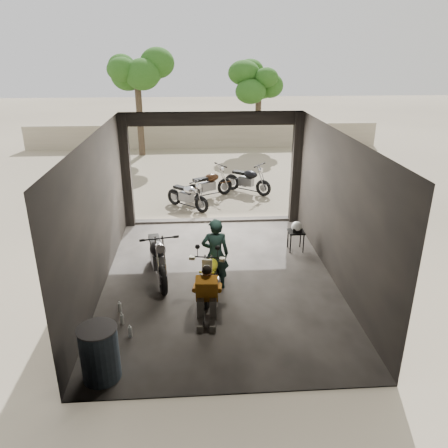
{
  "coord_description": "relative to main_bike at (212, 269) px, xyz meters",
  "views": [
    {
      "loc": [
        -0.48,
        -8.53,
        4.76
      ],
      "look_at": [
        0.14,
        0.6,
        1.08
      ],
      "focal_mm": 35.0,
      "sensor_mm": 36.0,
      "label": 1
    }
  ],
  "objects": [
    {
      "name": "garage",
      "position": [
        0.19,
        1.08,
        0.75
      ],
      "size": [
        7.0,
        7.13,
        3.2
      ],
      "color": "#2D2B28",
      "rests_on": "ground"
    },
    {
      "name": "helmet",
      "position": [
        2.19,
        1.85,
        0.14
      ],
      "size": [
        0.35,
        0.36,
        0.26
      ],
      "primitive_type": "ellipsoid",
      "rotation": [
        0.0,
        0.0,
        -0.3
      ],
      "color": "silver",
      "rests_on": "stool"
    },
    {
      "name": "tree_left",
      "position": [
        -2.81,
        13.03,
        3.45
      ],
      "size": [
        2.2,
        2.2,
        5.6
      ],
      "color": "#382B1E",
      "rests_on": "ground"
    },
    {
      "name": "main_bike",
      "position": [
        0.0,
        0.0,
        0.0
      ],
      "size": [
        0.97,
        1.7,
        1.07
      ],
      "primitive_type": null,
      "rotation": [
        0.0,
        0.0,
        -0.21
      ],
      "color": "beige",
      "rests_on": "ground"
    },
    {
      "name": "left_bike",
      "position": [
        -1.16,
        0.69,
        0.07
      ],
      "size": [
        1.09,
        1.9,
        1.21
      ],
      "primitive_type": null,
      "rotation": [
        0.0,
        0.0,
        0.21
      ],
      "color": "black",
      "rests_on": "ground"
    },
    {
      "name": "stool",
      "position": [
        2.19,
        1.88,
        -0.07
      ],
      "size": [
        0.39,
        0.39,
        0.54
      ],
      "rotation": [
        0.0,
        0.0,
        0.31
      ],
      "color": "black",
      "rests_on": "ground"
    },
    {
      "name": "mechanic",
      "position": [
        -0.14,
        -1.1,
        -0.0
      ],
      "size": [
        0.6,
        0.77,
        1.06
      ],
      "primitive_type": null,
      "rotation": [
        0.0,
        0.0,
        -0.08
      ],
      "color": "#AB6916",
      "rests_on": "ground"
    },
    {
      "name": "outside_bike_a",
      "position": [
        -0.55,
        5.22,
        -0.02
      ],
      "size": [
        1.53,
        1.48,
        1.02
      ],
      "primitive_type": null,
      "rotation": [
        0.0,
        0.0,
        0.83
      ],
      "color": "black",
      "rests_on": "ground"
    },
    {
      "name": "tree_right",
      "position": [
        2.99,
        14.53,
        3.03
      ],
      "size": [
        2.2,
        2.2,
        5.0
      ],
      "color": "#382B1E",
      "rests_on": "ground"
    },
    {
      "name": "outside_bike_c",
      "position": [
        1.54,
        6.73,
        0.02
      ],
      "size": [
        1.7,
        1.54,
        1.11
      ],
      "primitive_type": null,
      "rotation": [
        0.0,
        0.0,
        0.91
      ],
      "color": "black",
      "rests_on": "ground"
    },
    {
      "name": "oil_drum",
      "position": [
        -1.81,
        -2.47,
        -0.08
      ],
      "size": [
        0.78,
        0.78,
        0.91
      ],
      "primitive_type": "cylinder",
      "rotation": [
        0.0,
        0.0,
        0.43
      ],
      "color": "#394C60",
      "rests_on": "ground"
    },
    {
      "name": "rider",
      "position": [
        0.09,
        0.18,
        0.26
      ],
      "size": [
        0.58,
        0.39,
        1.58
      ],
      "primitive_type": "imported",
      "rotation": [
        0.0,
        0.0,
        3.12
      ],
      "color": "black",
      "rests_on": "ground"
    },
    {
      "name": "ground",
      "position": [
        0.19,
        0.53,
        -0.53
      ],
      "size": [
        80.0,
        80.0,
        0.0
      ],
      "primitive_type": "plane",
      "color": "#7A6D56",
      "rests_on": "ground"
    },
    {
      "name": "outside_bike_b",
      "position": [
        0.17,
        6.29,
        0.02
      ],
      "size": [
        1.76,
        1.39,
        1.11
      ],
      "primitive_type": null,
      "rotation": [
        0.0,
        0.0,
        2.08
      ],
      "color": "#371D0D",
      "rests_on": "ground"
    },
    {
      "name": "sign_post",
      "position": [
        3.38,
        4.06,
        1.26
      ],
      "size": [
        0.87,
        0.08,
        2.62
      ],
      "rotation": [
        0.0,
        0.0,
        0.18
      ],
      "color": "black",
      "rests_on": "ground"
    },
    {
      "name": "boundary_wall",
      "position": [
        0.19,
        14.53,
        0.07
      ],
      "size": [
        18.0,
        0.3,
        1.2
      ],
      "primitive_type": "cube",
      "color": "gray",
      "rests_on": "ground"
    }
  ]
}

